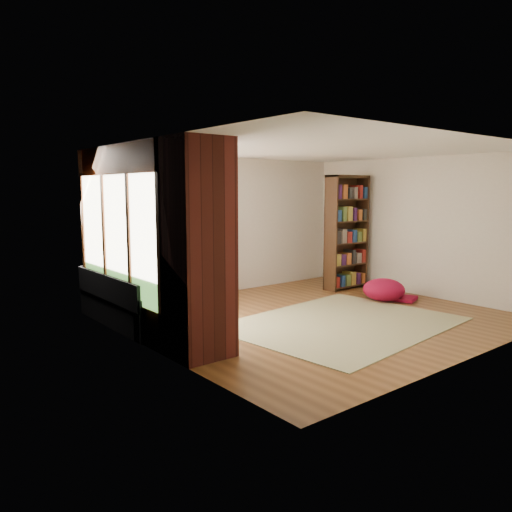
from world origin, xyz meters
TOP-DOWN VIEW (x-y plane):
  - floor at (0.00, 0.00)m, footprint 5.50×5.50m
  - ceiling at (0.00, 0.00)m, footprint 5.50×5.50m
  - wall_back at (0.00, 2.50)m, footprint 5.50×0.04m
  - wall_front at (0.00, -2.50)m, footprint 5.50×0.04m
  - wall_left at (-2.75, 0.00)m, footprint 0.04×5.00m
  - wall_right at (2.75, 0.00)m, footprint 0.04×5.00m
  - windows_back at (-1.20, 2.47)m, footprint 2.82×0.10m
  - windows_left at (-2.72, 1.20)m, footprint 0.10×2.62m
  - roller_blind at (-2.69, 2.03)m, footprint 0.03×0.72m
  - brick_chimney at (-2.40, -0.35)m, footprint 0.70×0.70m
  - sectional_sofa at (-1.95, 1.70)m, footprint 2.20×2.20m
  - area_rug at (0.05, -0.49)m, footprint 3.59×2.89m
  - bookshelf at (2.14, 1.26)m, footprint 0.97×0.32m
  - pouf at (1.81, 0.07)m, footprint 0.91×0.91m
  - dog_tan at (-1.89, 1.89)m, footprint 0.99×0.84m
  - dog_brindle at (-2.40, 1.19)m, footprint 0.59×0.79m
  - throw_pillows at (-1.92, 1.85)m, footprint 1.98×1.68m

SIDE VIEW (x-z plane):
  - floor at x=0.00m, z-range 0.00..0.00m
  - area_rug at x=0.05m, z-range 0.00..0.01m
  - pouf at x=1.81m, z-range 0.01..0.41m
  - sectional_sofa at x=-1.95m, z-range -0.10..0.70m
  - dog_brindle at x=-2.40m, z-range 0.54..0.93m
  - throw_pillows at x=-1.92m, z-range 0.55..1.00m
  - dog_tan at x=-1.89m, z-range 0.54..1.02m
  - bookshelf at x=2.14m, z-range 0.00..2.27m
  - wall_back at x=0.00m, z-range 0.00..2.60m
  - wall_front at x=0.00m, z-range 0.00..2.60m
  - wall_left at x=-2.75m, z-range 0.00..2.60m
  - wall_right at x=2.75m, z-range 0.00..2.60m
  - brick_chimney at x=-2.40m, z-range 0.00..2.60m
  - windows_back at x=-1.20m, z-range 0.40..2.30m
  - windows_left at x=-2.72m, z-range 0.40..2.30m
  - roller_blind at x=-2.69m, z-range 1.30..2.20m
  - ceiling at x=0.00m, z-range 2.60..2.60m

